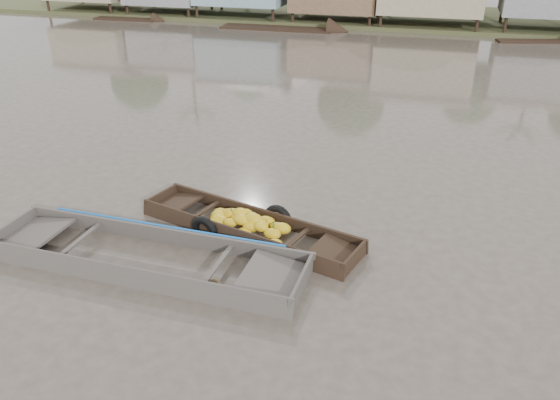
# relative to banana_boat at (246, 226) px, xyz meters

# --- Properties ---
(ground) EXTENTS (120.00, 120.00, 0.00)m
(ground) POSITION_rel_banana_boat_xyz_m (0.03, -0.51, -0.14)
(ground) COLOR #4B443A
(ground) RESTS_ON ground
(banana_boat) EXTENTS (5.48, 2.61, 0.77)m
(banana_boat) POSITION_rel_banana_boat_xyz_m (0.00, 0.00, 0.00)
(banana_boat) COLOR black
(banana_boat) RESTS_ON ground
(viewer_boat) EXTENTS (6.83, 1.88, 0.55)m
(viewer_boat) POSITION_rel_banana_boat_xyz_m (-1.53, -1.78, -0.10)
(viewer_boat) COLOR #48423D
(viewer_boat) RESTS_ON ground
(distant_boats) EXTENTS (47.68, 15.70, 0.35)m
(distant_boats) POSITION_rel_banana_boat_xyz_m (6.59, 23.06, -0.19)
(distant_boats) COLOR black
(distant_boats) RESTS_ON ground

